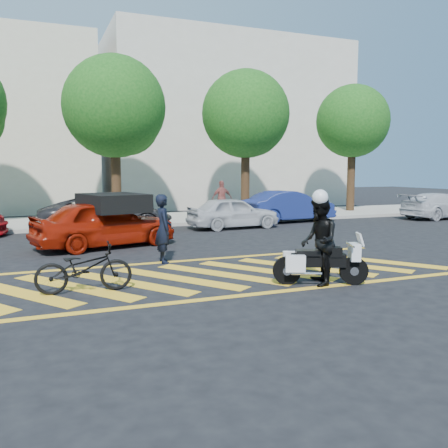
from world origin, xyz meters
name	(u,v)px	position (x,y,z in m)	size (l,w,h in m)	color
ground	(202,276)	(0.00, 0.00, 0.00)	(90.00, 90.00, 0.00)	black
sidewalk	(117,221)	(0.00, 12.00, 0.07)	(60.00, 5.00, 0.15)	#9E998E
crosswalk	(201,276)	(-0.04, 0.00, 0.00)	(12.33, 4.00, 0.01)	yellow
building_right	(225,125)	(9.00, 21.00, 5.50)	(16.00, 8.00, 11.00)	beige
tree_center	(117,111)	(0.13, 12.06, 5.10)	(4.60, 4.60, 7.56)	black
tree_right	(247,118)	(6.63, 12.06, 5.05)	(4.40, 4.40, 7.41)	black
tree_far_right	(354,124)	(13.13, 12.06, 4.94)	(4.00, 4.00, 7.10)	black
officer_bike	(163,229)	(-0.41, 1.91, 0.90)	(0.66, 0.43, 1.80)	black
bicycle	(84,268)	(-2.66, -0.50, 0.49)	(0.65, 1.87, 0.98)	black
police_motorcycle	(319,262)	(2.04, -1.68, 0.48)	(1.91, 1.08, 0.89)	black
officer_moto	(319,241)	(2.02, -1.69, 0.93)	(0.91, 0.71, 1.87)	black
red_convertible	(105,223)	(-1.50, 5.01, 0.76)	(1.79, 4.44, 1.51)	#941706
parked_mid_left	(107,214)	(-0.90, 8.78, 0.70)	(2.34, 5.07, 1.41)	black
parked_mid_right	(233,213)	(4.14, 7.98, 0.65)	(1.54, 3.84, 1.31)	#BBBBC0
parked_right	(289,206)	(7.46, 9.20, 0.73)	(1.55, 4.44, 1.46)	navy
parked_far_right	(440,206)	(15.30, 7.80, 0.64)	(1.79, 4.41, 1.28)	#BBBCC4
pedestrian_right	(222,198)	(5.06, 11.60, 1.02)	(1.02, 0.43, 1.75)	#964B44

